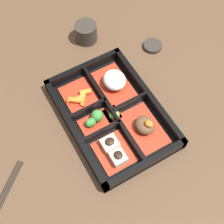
% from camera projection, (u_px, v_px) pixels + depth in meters
% --- Properties ---
extents(ground_plane, '(3.00, 3.00, 0.00)m').
position_uv_depth(ground_plane, '(112.00, 117.00, 0.83)').
color(ground_plane, '#4C3523').
extents(bento_base, '(0.34, 0.23, 0.01)m').
position_uv_depth(bento_base, '(112.00, 116.00, 0.83)').
color(bento_base, black).
rests_on(bento_base, ground_plane).
extents(bento_rim, '(0.34, 0.23, 0.04)m').
position_uv_depth(bento_rim, '(111.00, 113.00, 0.81)').
color(bento_rim, black).
rests_on(bento_rim, ground_plane).
extents(bowl_rice, '(0.13, 0.08, 0.05)m').
position_uv_depth(bowl_rice, '(114.00, 81.00, 0.85)').
color(bowl_rice, '#B22D19').
rests_on(bowl_rice, bento_base).
extents(bowl_stew, '(0.13, 0.08, 0.05)m').
position_uv_depth(bowl_stew, '(145.00, 126.00, 0.79)').
color(bowl_stew, '#B22D19').
rests_on(bowl_stew, bento_base).
extents(bowl_carrots, '(0.10, 0.08, 0.02)m').
position_uv_depth(bowl_carrots, '(79.00, 96.00, 0.84)').
color(bowl_carrots, '#B22D19').
rests_on(bowl_carrots, bento_base).
extents(bowl_greens, '(0.05, 0.08, 0.04)m').
position_uv_depth(bowl_greens, '(96.00, 118.00, 0.80)').
color(bowl_greens, '#B22D19').
rests_on(bowl_greens, bento_base).
extents(bowl_tofu, '(0.10, 0.08, 0.04)m').
position_uv_depth(bowl_tofu, '(114.00, 151.00, 0.76)').
color(bowl_tofu, '#B22D19').
rests_on(bowl_tofu, bento_base).
extents(bowl_pickles, '(0.04, 0.04, 0.01)m').
position_uv_depth(bowl_pickles, '(113.00, 115.00, 0.82)').
color(bowl_pickles, '#B22D19').
rests_on(bowl_pickles, bento_base).
extents(tea_cup, '(0.07, 0.07, 0.06)m').
position_uv_depth(tea_cup, '(86.00, 32.00, 0.93)').
color(tea_cup, '#2D2823').
rests_on(tea_cup, ground_plane).
extents(chopsticks, '(0.15, 0.17, 0.01)m').
position_uv_depth(chopsticks, '(0.00, 202.00, 0.72)').
color(chopsticks, black).
rests_on(chopsticks, ground_plane).
extents(sauce_dish, '(0.06, 0.06, 0.01)m').
position_uv_depth(sauce_dish, '(153.00, 46.00, 0.94)').
color(sauce_dish, '#2D2823').
rests_on(sauce_dish, ground_plane).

